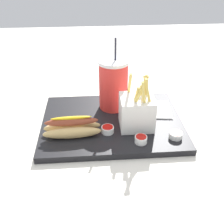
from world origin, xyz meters
TOP-DOWN VIEW (x-y plane):
  - ground_plane at (0.00, 0.00)m, footprint 2.40×2.40m
  - food_tray at (0.00, 0.00)m, footprint 0.44×0.33m
  - soda_cup at (0.01, 0.08)m, footprint 0.10×0.10m
  - fries_basket at (0.07, -0.04)m, footprint 0.10×0.09m
  - hot_dog_1 at (-0.12, -0.07)m, footprint 0.17×0.06m
  - ketchup_cup_1 at (0.07, -0.12)m, footprint 0.03×0.03m
  - ketchup_cup_2 at (0.18, -0.10)m, footprint 0.04×0.04m
  - ketchup_cup_3 at (-0.02, -0.06)m, footprint 0.04×0.04m
  - napkin_stack at (0.14, 0.05)m, footprint 0.12×0.13m

SIDE VIEW (x-z plane):
  - ground_plane at x=0.00m, z-range -0.02..0.00m
  - food_tray at x=0.00m, z-range 0.00..0.02m
  - napkin_stack at x=0.14m, z-range 0.02..0.02m
  - ketchup_cup_2 at x=0.18m, z-range 0.02..0.04m
  - ketchup_cup_3 at x=-0.02m, z-range 0.02..0.04m
  - ketchup_cup_1 at x=0.07m, z-range 0.02..0.04m
  - hot_dog_1 at x=-0.12m, z-range 0.01..0.08m
  - fries_basket at x=0.07m, z-range -0.02..0.16m
  - soda_cup at x=0.01m, z-range -0.01..0.22m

